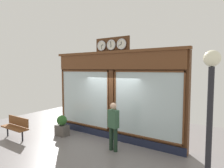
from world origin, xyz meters
TOP-DOWN VIEW (x-y plane):
  - ground_plane at (0.00, 2.80)m, footprint 14.00×14.00m
  - shop_facade at (-0.00, -0.13)m, footprint 5.96×0.42m
  - pedestrian at (-0.67, 0.91)m, footprint 0.39×0.27m
  - street_lamp at (-3.86, 2.72)m, footprint 0.28×0.28m
  - planter_box at (2.01, 0.85)m, footprint 0.56×0.36m
  - planter_shrub at (2.01, 0.85)m, footprint 0.43×0.43m
  - street_bench at (3.34, 2.12)m, footprint 1.40×0.40m

SIDE VIEW (x-z plane):
  - ground_plane at x=0.00m, z-range 0.00..0.00m
  - planter_box at x=2.01m, z-range 0.00..0.45m
  - street_bench at x=3.34m, z-range 0.09..0.96m
  - planter_shrub at x=2.01m, z-range 0.45..0.88m
  - pedestrian at x=-0.67m, z-range 0.09..1.78m
  - shop_facade at x=0.00m, z-range -0.24..3.85m
  - street_lamp at x=-3.86m, z-range 0.54..3.70m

